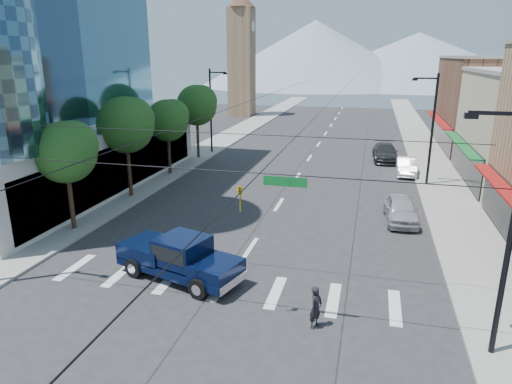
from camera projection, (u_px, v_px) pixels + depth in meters
ground at (215, 302)px, 19.84m from camera, size 160.00×160.00×0.00m
sidewalk_left at (229, 137)px, 59.77m from camera, size 4.00×120.00×0.15m
sidewalk_right at (422, 145)px, 54.10m from camera, size 4.00×120.00×0.15m
shop_far at (502, 105)px, 50.79m from camera, size 12.00×18.00×10.00m
clock_tower at (242, 53)px, 78.21m from camera, size 4.80×4.80×20.40m
mountain_left at (315, 53)px, 159.42m from camera, size 80.00×80.00×22.00m
mountain_right at (417, 59)px, 161.00m from camera, size 90.00×90.00×18.00m
tree_near at (68, 150)px, 26.68m from camera, size 3.65×3.64×6.71m
tree_midnear at (128, 123)px, 33.00m from camera, size 4.09×4.09×7.52m
tree_midfar at (169, 119)px, 39.67m from camera, size 3.65×3.64×6.71m
tree_far at (198, 104)px, 45.99m from camera, size 4.09×4.09×7.52m
signal_rig at (208, 209)px, 17.53m from camera, size 21.80×0.20×9.00m
lamp_pole_nw at (212, 108)px, 48.78m from camera, size 2.00×0.25×9.00m
lamp_pole_ne at (431, 126)px, 36.31m from camera, size 2.00×0.25×9.00m
pickup_truck at (179, 257)px, 21.73m from camera, size 6.69×3.99×2.14m
pedestrian at (316, 307)px, 17.83m from camera, size 0.64×0.75×1.75m
parked_car_near at (401, 209)px, 29.32m from camera, size 2.23×4.92×1.64m
parked_car_mid at (406, 166)px, 40.94m from camera, size 1.61×4.58×1.51m
parked_car_far at (385, 152)px, 46.34m from camera, size 2.66×5.96×1.70m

